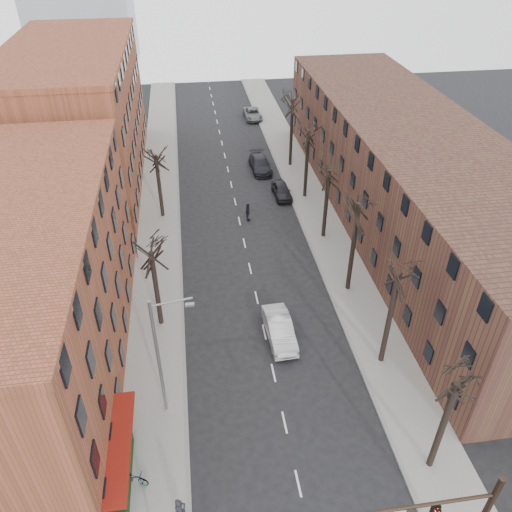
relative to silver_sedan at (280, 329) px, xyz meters
name	(u,v)px	position (x,y,z in m)	size (l,w,h in m)	color
sidewalk_left	(159,211)	(-9.00, 19.73, -0.75)	(4.00, 90.00, 0.15)	gray
sidewalk_right	(310,200)	(7.00, 19.73, -0.75)	(4.00, 90.00, 0.15)	gray
building_left_near	(14,299)	(-17.00, -0.27, 5.17)	(12.00, 26.00, 12.00)	brown
building_left_far	(78,119)	(-17.00, 28.73, 6.17)	(12.00, 28.00, 14.00)	brown
building_right	(408,174)	(15.00, 14.73, 4.17)	(12.00, 50.00, 10.00)	#503325
awning_left	(127,473)	(-10.40, -9.27, -0.83)	(1.20, 7.00, 0.15)	maroon
hedge	(122,483)	(-10.50, -10.27, -0.18)	(0.80, 6.00, 1.00)	#133916
tree_right_a	(429,465)	(6.60, -11.27, -0.83)	(5.20, 5.20, 10.00)	black
tree_right_b	(380,361)	(6.60, -3.27, -0.83)	(5.20, 5.20, 10.80)	black
tree_right_c	(347,289)	(6.60, 4.73, -0.83)	(5.20, 5.20, 11.60)	black
tree_right_d	(323,237)	(6.60, 12.73, -0.83)	(5.20, 5.20, 10.00)	black
tree_right_e	(305,197)	(6.60, 20.73, -0.83)	(5.20, 5.20, 10.80)	black
tree_right_f	(290,165)	(6.60, 28.73, -0.83)	(5.20, 5.20, 11.60)	black
tree_left_a	(162,324)	(-8.60, 2.73, -0.83)	(5.20, 5.20, 9.50)	black
tree_left_b	(163,216)	(-8.60, 18.73, -0.83)	(5.20, 5.20, 9.50)	black
streetlight	(161,354)	(-8.03, -5.27, 4.18)	(2.45, 0.22, 9.03)	slate
silver_sedan	(280,329)	(0.00, 0.00, 0.00)	(1.75, 5.03, 1.66)	#B9BBC1
parked_car_near	(282,190)	(4.14, 21.16, -0.10)	(1.72, 4.28, 1.46)	black
parked_car_mid	(260,164)	(2.80, 27.92, -0.05)	(2.19, 5.38, 1.56)	black
parked_car_far	(253,114)	(4.30, 45.22, -0.12)	(2.35, 5.09, 1.41)	slate
pedestrian_a	(180,511)	(-7.40, -12.48, 0.26)	(0.69, 0.45, 1.88)	black
pedestrian_crossing	(248,212)	(-0.14, 16.72, 0.14)	(1.13, 0.47, 1.93)	black
bicycle	(133,477)	(-9.95, -9.96, -0.19)	(0.64, 1.85, 0.97)	gray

